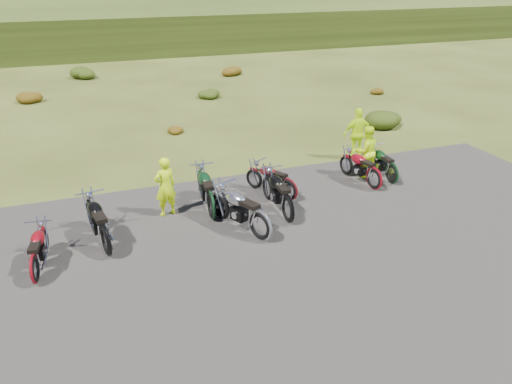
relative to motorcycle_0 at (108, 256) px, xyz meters
name	(u,v)px	position (x,y,z in m)	size (l,w,h in m)	color
ground	(262,235)	(3.82, -0.33, 0.00)	(300.00, 300.00, 0.00)	#363C14
gravel_pad	(294,276)	(3.82, -2.33, 0.00)	(20.00, 12.00, 0.04)	black
hill_slope	(103,28)	(3.82, 49.67, 0.00)	(300.00, 46.00, 3.00)	#2D3A13
shrub_2	(29,96)	(-2.38, 16.27, 0.38)	(1.30, 1.30, 0.77)	#62370C
shrub_3	(84,71)	(0.52, 21.57, 0.46)	(1.56, 1.56, 0.92)	#22380E
shrub_4	(174,128)	(3.42, 8.87, 0.23)	(0.77, 0.77, 0.45)	#62370C
shrub_5	(208,93)	(6.32, 14.17, 0.31)	(1.03, 1.03, 0.61)	#22380E
shrub_6	(231,69)	(9.22, 19.47, 0.38)	(1.30, 1.30, 0.77)	#62370C
shrub_7	(384,116)	(12.12, 6.77, 0.46)	(1.56, 1.56, 0.92)	#22380E
shrub_8	(375,90)	(15.02, 12.07, 0.23)	(0.77, 0.77, 0.45)	#62370C
motorcycle_0	(108,256)	(0.00, 0.00, 0.00)	(2.26, 0.75, 1.18)	black
motorcycle_1	(37,283)	(-1.56, -0.62, 0.00)	(1.87, 0.62, 0.98)	maroon
motorcycle_2	(212,219)	(2.84, 0.97, 0.00)	(2.23, 0.74, 1.17)	black
motorcycle_3	(260,241)	(3.67, -0.59, 0.00)	(2.32, 0.77, 1.22)	#A5A5AA
motorcycle_4	(288,201)	(5.26, 1.32, 0.00)	(1.95, 0.65, 1.02)	#520D12
motorcycle_5	(288,222)	(4.71, 0.07, 0.00)	(2.22, 0.74, 1.16)	black
motorcycle_6	(373,190)	(8.05, 1.14, 0.00)	(2.00, 0.67, 1.05)	maroon
motorcycle_7	(391,184)	(8.82, 1.33, 0.00)	(1.89, 0.63, 0.99)	black
person_middle	(165,188)	(1.74, 1.62, 0.84)	(0.61, 0.40, 1.68)	#C1E80C
person_right_a	(366,152)	(8.36, 2.20, 0.84)	(0.82, 0.64, 1.69)	#C1E80C
person_right_b	(358,134)	(8.94, 3.70, 0.92)	(1.08, 0.45, 1.83)	#C1E80C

